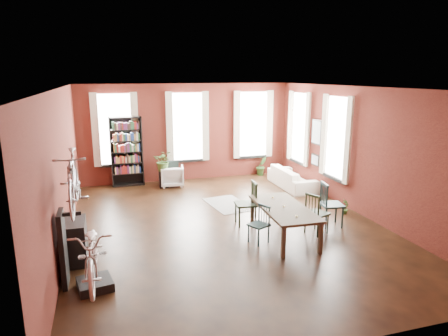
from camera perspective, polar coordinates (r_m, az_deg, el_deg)
name	(u,v)px	position (r m, az deg, el deg)	size (l,w,h in m)	color
room	(229,132)	(9.60, 0.77, 5.18)	(9.00, 9.04, 3.22)	black
dining_table	(283,222)	(8.84, 8.47, -7.67)	(0.93, 2.06, 0.70)	#443929
dining_chair_a	(259,225)	(8.50, 4.98, -8.07)	(0.37, 0.37, 0.80)	#183636
dining_chair_b	(246,204)	(9.43, 3.11, -5.12)	(0.48, 0.48, 1.03)	black
dining_chair_c	(317,213)	(9.17, 13.15, -6.31)	(0.43, 0.43, 0.94)	black
dining_chair_d	(332,204)	(9.68, 15.15, -5.05)	(0.48, 0.48, 1.04)	#193538
bookshelf	(127,152)	(12.99, -13.72, 2.29)	(1.00, 0.32, 2.20)	black
white_armchair	(172,175)	(12.79, -7.42, -1.01)	(0.70, 0.66, 0.72)	silver
cream_sofa	(292,175)	(12.74, 9.72, -0.93)	(2.08, 0.61, 0.81)	beige
striped_rug	(228,204)	(10.99, 0.58, -5.20)	(0.94, 1.50, 0.01)	black
bike_trainer	(95,284)	(7.24, -17.95, -15.52)	(0.54, 0.54, 0.16)	black
bike_wall_rack	(63,249)	(7.28, -21.99, -10.67)	(0.16, 0.60, 1.30)	black
console_table	(75,241)	(8.19, -20.45, -9.74)	(0.40, 0.80, 0.80)	black
plant_stand	(163,179)	(12.71, -8.64, -1.57)	(0.27, 0.27, 0.54)	black
plant_by_sofa	(261,171)	(14.15, 5.36, -0.44)	(0.37, 0.68, 0.30)	#2B5321
plant_small	(345,211)	(10.70, 16.91, -5.95)	(0.21, 0.40, 0.14)	#376327
bicycle_floor	(91,227)	(6.84, -18.48, -8.02)	(0.65, 0.97, 1.85)	#BFB2B0
bicycle_hung	(71,161)	(6.82, -20.97, 0.93)	(0.47, 1.00, 1.66)	#A5A8AD
plant_on_stand	(164,163)	(12.56, -8.64, 0.70)	(0.59, 0.65, 0.51)	#3D6227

